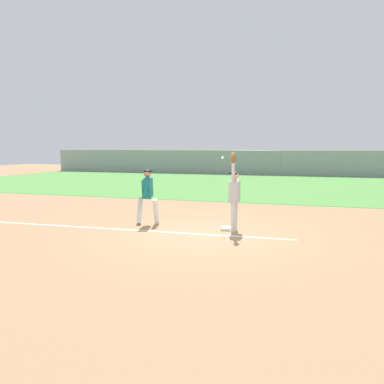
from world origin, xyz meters
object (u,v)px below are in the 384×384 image
(baseball, at_px, (222,158))
(parked_car_blue, at_px, (213,165))
(runner, at_px, (148,193))
(parked_car_green, at_px, (317,166))
(fielder, at_px, (234,193))
(first_base, at_px, (228,229))
(parked_car_black, at_px, (261,166))

(baseball, relative_size, parked_car_blue, 0.02)
(runner, xyz_separation_m, parked_car_blue, (-4.85, 27.39, -0.32))
(parked_car_blue, relative_size, parked_car_green, 1.01)
(fielder, height_order, parked_car_blue, fielder)
(parked_car_green, bearing_deg, fielder, -98.75)
(first_base, distance_m, baseball, 2.09)
(fielder, bearing_deg, baseball, -38.47)
(first_base, relative_size, parked_car_green, 0.08)
(fielder, xyz_separation_m, parked_car_blue, (-7.66, 27.67, -0.45))
(fielder, xyz_separation_m, parked_car_green, (2.39, 27.31, -0.45))
(runner, distance_m, baseball, 2.62)
(fielder, bearing_deg, parked_car_black, -83.97)
(first_base, distance_m, runner, 2.77)
(runner, xyz_separation_m, parked_car_black, (0.02, 26.94, -0.32))
(parked_car_green, bearing_deg, parked_car_black, 177.27)
(first_base, height_order, parked_car_black, parked_car_black)
(first_base, xyz_separation_m, runner, (-2.60, 0.12, 0.96))
(baseball, bearing_deg, parked_car_black, 95.00)
(parked_car_green, bearing_deg, baseball, -99.73)
(parked_car_black, bearing_deg, fielder, -83.69)
(fielder, distance_m, parked_car_green, 27.42)
(runner, height_order, parked_car_green, runner)
(parked_car_green, bearing_deg, first_base, -99.22)
(runner, height_order, parked_car_black, runner)
(runner, height_order, baseball, baseball)
(runner, distance_m, parked_car_blue, 27.82)
(fielder, bearing_deg, parked_car_green, -94.80)
(fielder, relative_size, parked_car_black, 0.52)
(parked_car_blue, bearing_deg, parked_car_black, -0.06)
(baseball, distance_m, parked_car_green, 27.15)
(baseball, bearing_deg, fielder, -38.66)
(parked_car_blue, distance_m, parked_car_green, 10.06)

